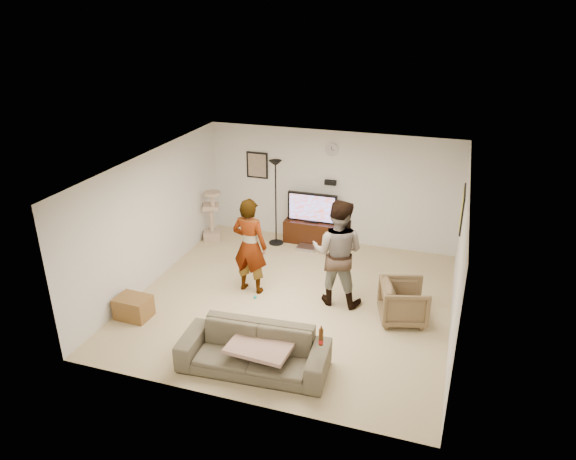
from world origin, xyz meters
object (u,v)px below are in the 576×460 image
(tv_stand, at_px, (312,232))
(sofa, at_px, (254,350))
(cat_tree, at_px, (211,215))
(person_right, at_px, (338,253))
(person_left, at_px, (250,246))
(armchair, at_px, (403,302))
(tv, at_px, (312,208))
(floor_lamp, at_px, (276,203))
(beer_bottle, at_px, (321,337))
(side_table, at_px, (134,307))

(tv_stand, xyz_separation_m, sofa, (0.40, -4.53, 0.07))
(cat_tree, distance_m, person_right, 3.75)
(cat_tree, distance_m, person_left, 2.54)
(cat_tree, xyz_separation_m, sofa, (2.58, -3.98, -0.26))
(person_left, height_order, armchair, person_left)
(sofa, bearing_deg, tv, 91.30)
(tv, bearing_deg, armchair, -47.92)
(sofa, bearing_deg, person_left, 109.19)
(floor_lamp, bearing_deg, armchair, -36.52)
(cat_tree, relative_size, beer_bottle, 4.65)
(person_right, height_order, side_table, person_right)
(person_left, height_order, sofa, person_left)
(tv, distance_m, person_left, 2.46)
(person_right, bearing_deg, tv, -62.91)
(tv, xyz_separation_m, armchair, (2.31, -2.56, -0.48))
(cat_tree, height_order, person_right, person_right)
(sofa, height_order, armchair, armchair)
(tv_stand, bearing_deg, beer_bottle, -72.88)
(floor_lamp, relative_size, cat_tree, 1.64)
(cat_tree, bearing_deg, sofa, -57.07)
(tv, xyz_separation_m, cat_tree, (-2.19, -0.54, -0.25))
(floor_lamp, xyz_separation_m, sofa, (1.13, -4.22, -0.63))
(cat_tree, bearing_deg, person_right, -28.22)
(person_left, distance_m, person_right, 1.60)
(tv_stand, relative_size, floor_lamp, 0.64)
(person_left, xyz_separation_m, armchair, (2.81, -0.15, -0.56))
(sofa, height_order, side_table, sofa)
(cat_tree, distance_m, sofa, 4.75)
(sofa, relative_size, side_table, 3.81)
(floor_lamp, bearing_deg, cat_tree, -170.58)
(tv, bearing_deg, cat_tree, -166.05)
(tv, height_order, person_left, person_left)
(tv_stand, height_order, person_right, person_right)
(cat_tree, height_order, side_table, cat_tree)
(tv_stand, height_order, sofa, sofa)
(floor_lamp, bearing_deg, sofa, -75.00)
(person_left, bearing_deg, sofa, 118.17)
(floor_lamp, bearing_deg, person_right, -47.49)
(person_right, xyz_separation_m, side_table, (-3.16, -1.58, -0.78))
(tv_stand, bearing_deg, person_right, -64.49)
(side_table, bearing_deg, armchair, 16.88)
(tv_stand, distance_m, person_right, 2.65)
(person_left, xyz_separation_m, side_table, (-1.56, -1.48, -0.72))
(tv, relative_size, side_table, 1.93)
(floor_lamp, relative_size, armchair, 2.48)
(tv_stand, height_order, cat_tree, cat_tree)
(beer_bottle, bearing_deg, floor_lamp, 116.76)
(tv_stand, height_order, armchair, armchair)
(armchair, bearing_deg, side_table, 91.08)
(floor_lamp, xyz_separation_m, armchair, (3.05, -2.26, -0.60))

